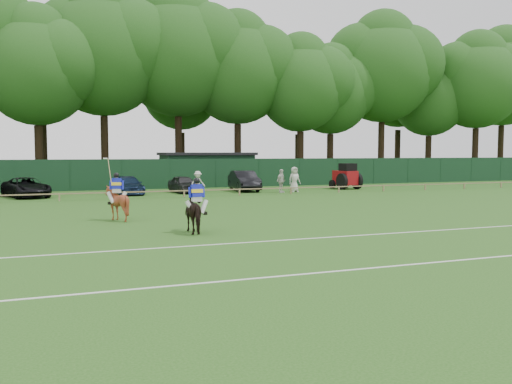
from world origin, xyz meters
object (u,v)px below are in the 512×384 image
spectator_mid (281,181)px  spectator_right (294,179)px  horse_chestnut (117,203)px  suv_black (26,187)px  tractor (346,177)px  horse_dark (197,213)px  hatch_grey (184,184)px  sedan_navy (128,186)px  estate_black (244,181)px  utility_shed (207,169)px  spectator_left (198,183)px

spectator_mid → spectator_right: bearing=-19.3°
horse_chestnut → suv_black: bearing=-57.5°
spectator_mid → tractor: (6.77, 1.94, 0.12)m
horse_dark → horse_chestnut: size_ratio=1.13×
horse_dark → tractor: 26.52m
horse_chestnut → spectator_right: spectator_right is taller
horse_dark → hatch_grey: (4.29, 20.25, -0.10)m
spectator_mid → suv_black: bearing=137.6°
sedan_navy → tractor: 17.79m
sedan_navy → estate_black: estate_black is taller
suv_black → utility_shed: bearing=10.2°
spectator_left → tractor: tractor is taller
spectator_mid → utility_shed: bearing=70.1°
horse_chestnut → tractor: 25.07m
utility_shed → suv_black: bearing=-151.4°
sedan_navy → tractor: (17.77, -0.68, 0.37)m
utility_shed → hatch_grey: bearing=-117.2°
sedan_navy → spectator_left: bearing=-26.6°
spectator_left → spectator_right: 7.63m
horse_dark → estate_black: bearing=-115.6°
spectator_mid → utility_shed: utility_shed is taller
estate_black → hatch_grey: bearing=-172.4°
suv_black → spectator_left: spectator_left is taller
hatch_grey → spectator_right: spectator_right is taller
spectator_mid → utility_shed: (-2.83, 10.58, 0.64)m
spectator_left → spectator_right: (7.63, -0.16, 0.12)m
spectator_right → spectator_left: bearing=175.5°
sedan_navy → spectator_mid: bearing=-15.6°
estate_black → spectator_right: (3.22, -2.47, 0.17)m
spectator_mid → horse_chestnut: bearing=-171.8°
suv_black → tractor: 24.64m
suv_black → spectator_left: bearing=-27.7°
suv_black → spectator_left: size_ratio=2.84×
horse_chestnut → spectator_left: (7.23, 13.20, 0.07)m
hatch_grey → horse_dark: bearing=-108.2°
horse_chestnut → tractor: bearing=-127.6°
spectator_mid → spectator_right: spectator_right is taller
estate_black → spectator_mid: size_ratio=2.70×
suv_black → spectator_mid: 18.03m
horse_dark → tractor: size_ratio=0.67×
horse_chestnut → spectator_left: 15.05m
horse_chestnut → hatch_grey: horse_chestnut is taller
hatch_grey → spectator_mid: bearing=-27.5°
sedan_navy → spectator_mid: 11.32m
suv_black → tractor: size_ratio=1.81×
horse_dark → tractor: bearing=-133.8°
suv_black → tractor: bearing=-19.5°
suv_black → spectator_right: bearing=-24.5°
spectator_right → tractor: size_ratio=0.73×
horse_dark → utility_shed: utility_shed is taller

